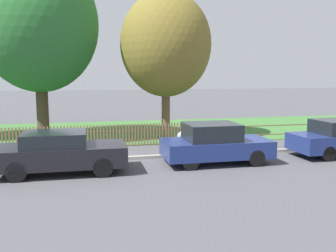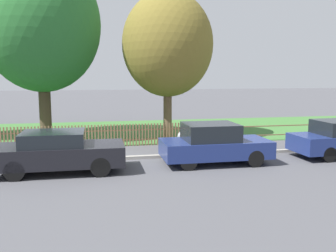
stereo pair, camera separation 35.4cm
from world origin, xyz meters
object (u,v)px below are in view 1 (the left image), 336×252
parked_car_black_saloon (60,152)px  parked_car_navy_estate (215,143)px  tree_behind_motorcycle (39,24)px  covered_motorcycle (200,136)px  tree_mid_park (166,45)px

parked_car_black_saloon → parked_car_navy_estate: parked_car_navy_estate is taller
parked_car_black_saloon → tree_behind_motorcycle: bearing=100.5°
parked_car_black_saloon → tree_behind_motorcycle: 8.40m
parked_car_black_saloon → covered_motorcycle: 6.10m
parked_car_navy_estate → tree_mid_park: tree_mid_park is taller
parked_car_navy_estate → covered_motorcycle: size_ratio=1.97×
covered_motorcycle → tree_mid_park: (-0.74, 3.37, 3.98)m
parked_car_black_saloon → covered_motorcycle: size_ratio=2.11×
tree_behind_motorcycle → tree_mid_park: tree_behind_motorcycle is taller
parked_car_black_saloon → tree_mid_park: 8.58m
tree_mid_park → parked_car_navy_estate: bearing=-84.7°
parked_car_navy_estate → tree_mid_park: bearing=95.3°
tree_behind_motorcycle → tree_mid_park: size_ratio=1.22×
parked_car_black_saloon → parked_car_navy_estate: 5.31m
parked_car_navy_estate → covered_motorcycle: 2.41m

